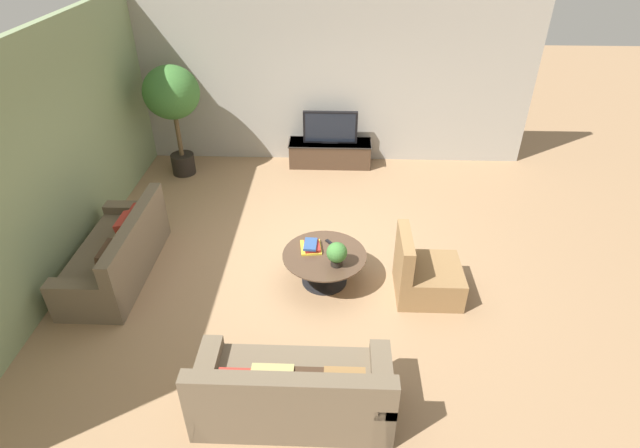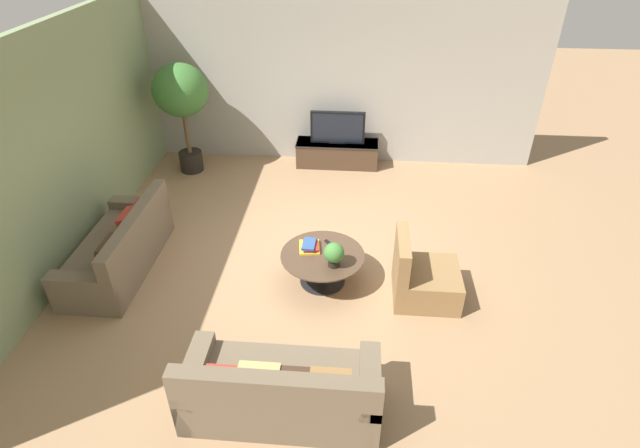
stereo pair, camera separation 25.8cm
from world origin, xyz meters
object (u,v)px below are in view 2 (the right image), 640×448
object	(u,v)px
television	(338,128)
couch_near_entry	(281,391)
coffee_table	(323,262)
armchair_wicker	(422,279)
couch_by_wall	(120,249)
potted_palm_tall	(181,96)
media_console	(337,153)
potted_plant_tabletop	(334,254)

from	to	relation	value
television	couch_near_entry	world-z (taller)	television
coffee_table	armchair_wicker	distance (m)	1.26
coffee_table	couch_near_entry	size ratio (longest dim) A/B	0.57
couch_by_wall	potted_palm_tall	bearing A→B (deg)	178.39
couch_near_entry	coffee_table	bearing A→B (deg)	-96.85
television	couch_by_wall	size ratio (longest dim) A/B	0.50
television	potted_palm_tall	xyz separation A→B (m)	(-2.63, -0.43, 0.66)
media_console	coffee_table	distance (m)	3.38
couch_by_wall	armchair_wicker	bearing A→B (deg)	86.38
couch_near_entry	potted_palm_tall	world-z (taller)	potted_palm_tall
television	couch_by_wall	xyz separation A→B (m)	(-2.71, -3.30, -0.45)
potted_plant_tabletop	media_console	bearing A→B (deg)	92.38
armchair_wicker	potted_palm_tall	xyz separation A→B (m)	(-3.88, 3.12, 1.12)
television	couch_by_wall	bearing A→B (deg)	-129.43
coffee_table	armchair_wicker	size ratio (longest dim) A/B	1.24
coffee_table	couch_by_wall	distance (m)	2.71
couch_near_entry	television	bearing A→B (deg)	-92.61
media_console	couch_by_wall	world-z (taller)	couch_by_wall
coffee_table	armchair_wicker	xyz separation A→B (m)	(1.25, -0.18, -0.03)
potted_plant_tabletop	couch_by_wall	bearing A→B (deg)	174.33
television	potted_palm_tall	world-z (taller)	potted_palm_tall
potted_palm_tall	potted_plant_tabletop	size ratio (longest dim) A/B	6.08
media_console	potted_palm_tall	world-z (taller)	potted_palm_tall
television	couch_near_entry	size ratio (longest dim) A/B	0.52
couch_by_wall	potted_palm_tall	world-z (taller)	potted_palm_tall
armchair_wicker	couch_near_entry	bearing A→B (deg)	140.66
potted_palm_tall	potted_plant_tabletop	bearing A→B (deg)	-48.59
coffee_table	potted_palm_tall	size ratio (longest dim) A/B	0.55
couch_by_wall	couch_near_entry	bearing A→B (deg)	50.06
couch_by_wall	couch_near_entry	size ratio (longest dim) A/B	1.04
television	potted_palm_tall	bearing A→B (deg)	-170.72
potted_palm_tall	media_console	bearing A→B (deg)	9.31
coffee_table	couch_by_wall	xyz separation A→B (m)	(-2.71, 0.07, -0.01)
coffee_table	couch_near_entry	bearing A→B (deg)	-96.85
television	potted_palm_tall	distance (m)	2.75
coffee_table	couch_by_wall	bearing A→B (deg)	178.41
television	potted_plant_tabletop	bearing A→B (deg)	-87.62
potted_palm_tall	potted_plant_tabletop	world-z (taller)	potted_palm_tall
media_console	potted_palm_tall	xyz separation A→B (m)	(-2.63, -0.43, 1.16)
media_console	couch_by_wall	size ratio (longest dim) A/B	0.78
armchair_wicker	potted_plant_tabletop	size ratio (longest dim) A/B	2.70
television	coffee_table	size ratio (longest dim) A/B	0.91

